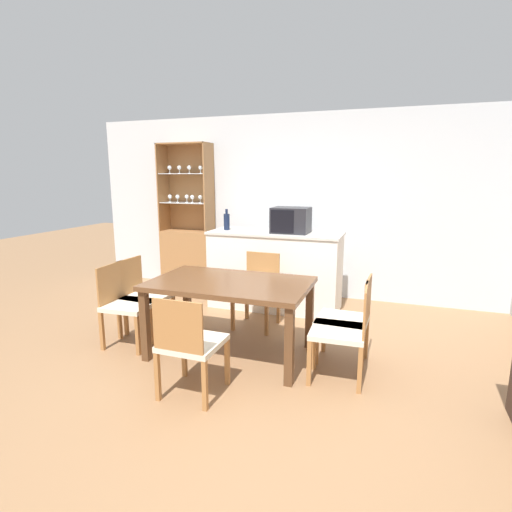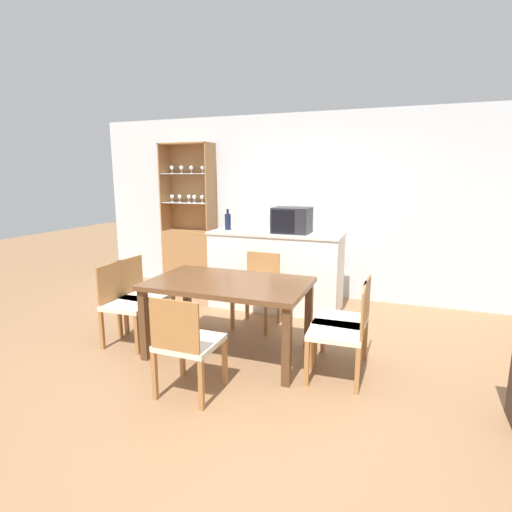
# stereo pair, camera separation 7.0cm
# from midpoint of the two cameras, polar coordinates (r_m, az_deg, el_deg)

# --- Properties ---
(ground_plane) EXTENTS (18.00, 18.00, 0.00)m
(ground_plane) POSITION_cam_midpoint_polar(r_m,az_deg,el_deg) (3.59, -1.89, -16.95)
(ground_plane) COLOR #936B47
(wall_back) EXTENTS (6.80, 0.06, 2.55)m
(wall_back) POSITION_cam_midpoint_polar(r_m,az_deg,el_deg) (5.71, 7.70, 6.99)
(wall_back) COLOR silver
(wall_back) RESTS_ON ground_plane
(kitchen_counter) EXTENTS (1.70, 0.65, 1.00)m
(kitchen_counter) POSITION_cam_midpoint_polar(r_m,az_deg,el_deg) (5.20, 2.34, -2.00)
(kitchen_counter) COLOR white
(kitchen_counter) RESTS_ON ground_plane
(display_cabinet) EXTENTS (0.79, 0.34, 2.18)m
(display_cabinet) POSITION_cam_midpoint_polar(r_m,az_deg,el_deg) (6.28, -9.99, 1.32)
(display_cabinet) COLOR #A37042
(display_cabinet) RESTS_ON ground_plane
(dining_table) EXTENTS (1.50, 0.92, 0.73)m
(dining_table) POSITION_cam_midpoint_polar(r_m,az_deg,el_deg) (3.80, -4.28, -4.86)
(dining_table) COLOR brown
(dining_table) RESTS_ON ground_plane
(dining_chair_head_far) EXTENTS (0.46, 0.46, 0.83)m
(dining_chair_head_far) POSITION_cam_midpoint_polar(r_m,az_deg,el_deg) (4.57, -0.21, -4.79)
(dining_chair_head_far) COLOR beige
(dining_chair_head_far) RESTS_ON ground_plane
(dining_chair_side_left_near) EXTENTS (0.47, 0.47, 0.83)m
(dining_chair_side_left_near) POSITION_cam_midpoint_polar(r_m,az_deg,el_deg) (4.29, -18.50, -6.49)
(dining_chair_side_left_near) COLOR beige
(dining_chair_side_left_near) RESTS_ON ground_plane
(dining_chair_side_right_far) EXTENTS (0.46, 0.46, 0.83)m
(dining_chair_side_right_far) POSITION_cam_midpoint_polar(r_m,az_deg,el_deg) (3.72, 12.34, -8.90)
(dining_chair_side_right_far) COLOR beige
(dining_chair_side_right_far) RESTS_ON ground_plane
(dining_chair_side_left_far) EXTENTS (0.47, 0.47, 0.83)m
(dining_chair_side_left_far) POSITION_cam_midpoint_polar(r_m,az_deg,el_deg) (4.50, -16.32, -5.51)
(dining_chair_side_left_far) COLOR beige
(dining_chair_side_left_far) RESTS_ON ground_plane
(dining_chair_head_near) EXTENTS (0.45, 0.45, 0.83)m
(dining_chair_head_near) POSITION_cam_midpoint_polar(r_m,az_deg,el_deg) (3.20, -10.05, -12.23)
(dining_chair_head_near) COLOR beige
(dining_chair_head_near) RESTS_ON ground_plane
(dining_chair_side_right_near) EXTENTS (0.46, 0.46, 0.83)m
(dining_chair_side_right_near) POSITION_cam_midpoint_polar(r_m,az_deg,el_deg) (3.47, 11.77, -10.41)
(dining_chair_side_right_near) COLOR beige
(dining_chair_side_right_near) RESTS_ON ground_plane
(microwave) EXTENTS (0.46, 0.37, 0.32)m
(microwave) POSITION_cam_midpoint_polar(r_m,az_deg,el_deg) (5.02, 4.61, 5.13)
(microwave) COLOR #232328
(microwave) RESTS_ON kitchen_counter
(wine_bottle) EXTENTS (0.08, 0.08, 0.27)m
(wine_bottle) POSITION_cam_midpoint_polar(r_m,az_deg,el_deg) (5.30, -4.59, 4.96)
(wine_bottle) COLOR #141E38
(wine_bottle) RESTS_ON kitchen_counter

